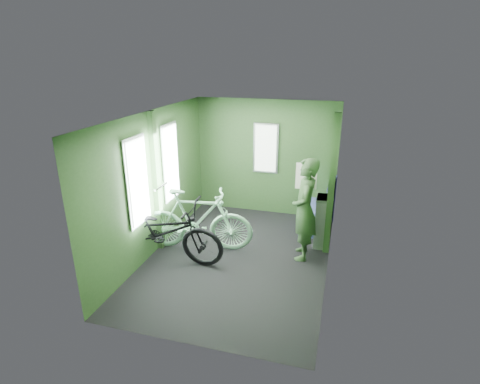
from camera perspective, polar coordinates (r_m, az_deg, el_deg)
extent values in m
plane|color=black|center=(6.14, -0.26, -9.98)|extent=(4.00, 4.00, 0.00)
cube|color=silver|center=(5.37, -0.30, 11.74)|extent=(2.80, 4.00, 0.02)
cube|color=#2C4E24|center=(7.51, 3.95, 5.20)|extent=(2.80, 0.02, 2.30)
cube|color=#2C4E24|center=(3.94, -8.42, -9.54)|extent=(2.80, 0.02, 2.30)
cube|color=#2C4E24|center=(6.17, -12.89, 1.35)|extent=(0.02, 4.00, 2.30)
cube|color=#2C4E24|center=(5.46, 14.00, -1.24)|extent=(0.02, 4.00, 2.30)
cube|color=#2C4E24|center=(6.15, -12.56, 1.32)|extent=(0.08, 0.12, 2.30)
cube|color=silver|center=(5.63, -15.25, 1.48)|extent=(0.02, 0.56, 1.34)
cube|color=silver|center=(6.55, -10.43, 4.48)|extent=(0.02, 0.56, 1.34)
cube|color=white|center=(5.49, -15.66, 6.71)|extent=(0.00, 0.12, 0.12)
cube|color=white|center=(6.43, -10.64, 9.02)|extent=(0.00, 0.12, 0.12)
cylinder|color=silver|center=(6.13, -11.94, 0.82)|extent=(0.03, 0.40, 0.03)
cube|color=#2C4E24|center=(6.03, 13.78, 0.83)|extent=(0.10, 0.10, 2.30)
cube|color=white|center=(6.13, 14.74, 7.88)|extent=(0.02, 0.40, 0.50)
cube|color=silver|center=(7.42, 3.92, 6.61)|extent=(0.50, 0.02, 1.00)
imported|color=black|center=(6.20, -11.32, -10.11)|extent=(1.98, 0.82, 1.11)
imported|color=#8FD8A8|center=(6.40, -6.42, -8.77)|extent=(1.93, 0.97, 1.17)
imported|color=#2E4928|center=(5.91, 9.81, -2.64)|extent=(0.46, 0.64, 1.65)
cube|color=silver|center=(6.04, 10.06, 2.42)|extent=(0.35, 0.16, 0.41)
cube|color=gray|center=(6.47, 12.55, -4.44)|extent=(0.26, 0.37, 0.89)
cube|color=navy|center=(7.16, 11.66, -3.82)|extent=(0.59, 0.94, 0.45)
cube|color=navy|center=(6.98, 13.71, -0.46)|extent=(0.15, 0.89, 0.50)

